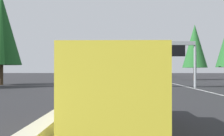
{
  "coord_description": "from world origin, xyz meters",
  "views": [
    {
      "loc": [
        -1.09,
        -1.75,
        2.34
      ],
      "look_at": [
        49.68,
        -0.71,
        2.76
      ],
      "focal_mm": 42.77,
      "sensor_mm": 36.0,
      "label": 1
    }
  ],
  "objects_px": {
    "bus_distant_b": "(144,72)",
    "conifer_right_distant": "(158,63)",
    "box_truck_near_right": "(115,91)",
    "sedan_near_center": "(118,82)",
    "conifer_right_mid": "(195,46)",
    "conifer_right_far": "(164,60)",
    "oncoming_near": "(102,76)",
    "conifer_left_near": "(1,29)",
    "sedan_far_left": "(129,75)",
    "sign_gantry_overhead": "(150,51)",
    "minivan_distant_a": "(137,74)",
    "pickup_far_center": "(158,78)",
    "oncoming_far": "(96,77)",
    "sedan_mid_center": "(141,80)"
  },
  "relations": [
    {
      "from": "sedan_mid_center",
      "to": "bus_distant_b",
      "type": "distance_m",
      "value": 31.28
    },
    {
      "from": "sign_gantry_overhead",
      "to": "minivan_distant_a",
      "type": "height_order",
      "value": "sign_gantry_overhead"
    },
    {
      "from": "bus_distant_b",
      "to": "sedan_near_center",
      "type": "xyz_separation_m",
      "value": [
        -37.31,
        7.19,
        -1.03
      ]
    },
    {
      "from": "box_truck_near_right",
      "to": "sedan_near_center",
      "type": "bearing_deg",
      "value": -0.37
    },
    {
      "from": "conifer_right_far",
      "to": "bus_distant_b",
      "type": "bearing_deg",
      "value": 152.55
    },
    {
      "from": "conifer_left_near",
      "to": "oncoming_far",
      "type": "bearing_deg",
      "value": -40.28
    },
    {
      "from": "conifer_right_far",
      "to": "oncoming_near",
      "type": "bearing_deg",
      "value": 114.23
    },
    {
      "from": "pickup_far_center",
      "to": "box_truck_near_right",
      "type": "bearing_deg",
      "value": 169.35
    },
    {
      "from": "conifer_right_far",
      "to": "conifer_right_distant",
      "type": "distance_m",
      "value": 23.75
    },
    {
      "from": "bus_distant_b",
      "to": "conifer_right_mid",
      "type": "relative_size",
      "value": 0.85
    },
    {
      "from": "bus_distant_b",
      "to": "box_truck_near_right",
      "type": "bearing_deg",
      "value": 173.52
    },
    {
      "from": "bus_distant_b",
      "to": "sedan_mid_center",
      "type": "bearing_deg",
      "value": 173.79
    },
    {
      "from": "minivan_distant_a",
      "to": "conifer_right_far",
      "type": "xyz_separation_m",
      "value": [
        -11.01,
        -8.59,
        4.73
      ]
    },
    {
      "from": "minivan_distant_a",
      "to": "conifer_right_mid",
      "type": "relative_size",
      "value": 0.37
    },
    {
      "from": "sedan_mid_center",
      "to": "conifer_right_mid",
      "type": "height_order",
      "value": "conifer_right_mid"
    },
    {
      "from": "sedan_far_left",
      "to": "sign_gantry_overhead",
      "type": "bearing_deg",
      "value": -179.22
    },
    {
      "from": "bus_distant_b",
      "to": "pickup_far_center",
      "type": "bearing_deg",
      "value": -179.83
    },
    {
      "from": "oncoming_near",
      "to": "conifer_left_near",
      "type": "height_order",
      "value": "conifer_left_near"
    },
    {
      "from": "sedan_near_center",
      "to": "conifer_left_near",
      "type": "relative_size",
      "value": 0.3
    },
    {
      "from": "sign_gantry_overhead",
      "to": "sedan_near_center",
      "type": "xyz_separation_m",
      "value": [
        1.62,
        4.2,
        -4.22
      ]
    },
    {
      "from": "minivan_distant_a",
      "to": "conifer_right_far",
      "type": "bearing_deg",
      "value": -142.03
    },
    {
      "from": "bus_distant_b",
      "to": "conifer_right_distant",
      "type": "distance_m",
      "value": 41.67
    },
    {
      "from": "sign_gantry_overhead",
      "to": "minivan_distant_a",
      "type": "relative_size",
      "value": 2.54
    },
    {
      "from": "sedan_near_center",
      "to": "sedan_far_left",
      "type": "distance_m",
      "value": 47.8
    },
    {
      "from": "minivan_distant_a",
      "to": "oncoming_far",
      "type": "relative_size",
      "value": 0.89
    },
    {
      "from": "pickup_far_center",
      "to": "sedan_far_left",
      "type": "bearing_deg",
      "value": 5.99
    },
    {
      "from": "oncoming_far",
      "to": "conifer_right_distant",
      "type": "distance_m",
      "value": 61.04
    },
    {
      "from": "sedan_far_left",
      "to": "conifer_right_distant",
      "type": "xyz_separation_m",
      "value": [
        29.92,
        -13.69,
        4.78
      ]
    },
    {
      "from": "pickup_far_center",
      "to": "conifer_right_far",
      "type": "distance_m",
      "value": 42.97
    },
    {
      "from": "sedan_near_center",
      "to": "conifer_right_mid",
      "type": "relative_size",
      "value": 0.33
    },
    {
      "from": "box_truck_near_right",
      "to": "conifer_left_near",
      "type": "relative_size",
      "value": 0.59
    },
    {
      "from": "minivan_distant_a",
      "to": "bus_distant_b",
      "type": "relative_size",
      "value": 0.43
    },
    {
      "from": "bus_distant_b",
      "to": "oncoming_far",
      "type": "bearing_deg",
      "value": 143.86
    },
    {
      "from": "pickup_far_center",
      "to": "conifer_right_distant",
      "type": "distance_m",
      "value": 66.46
    },
    {
      "from": "sedan_far_left",
      "to": "oncoming_near",
      "type": "height_order",
      "value": "same"
    },
    {
      "from": "bus_distant_b",
      "to": "oncoming_near",
      "type": "bearing_deg",
      "value": 58.6
    },
    {
      "from": "oncoming_far",
      "to": "conifer_right_mid",
      "type": "xyz_separation_m",
      "value": [
        7.3,
        -23.56,
        7.29
      ]
    },
    {
      "from": "box_truck_near_right",
      "to": "bus_distant_b",
      "type": "xyz_separation_m",
      "value": [
        64.89,
        -7.37,
        0.11
      ]
    },
    {
      "from": "sedan_near_center",
      "to": "sedan_mid_center",
      "type": "bearing_deg",
      "value": -31.46
    },
    {
      "from": "sign_gantry_overhead",
      "to": "sedan_mid_center",
      "type": "bearing_deg",
      "value": 2.87
    },
    {
      "from": "conifer_right_far",
      "to": "conifer_right_distant",
      "type": "bearing_deg",
      "value": -3.42
    },
    {
      "from": "conifer_left_near",
      "to": "sedan_near_center",
      "type": "bearing_deg",
      "value": -104.25
    },
    {
      "from": "oncoming_near",
      "to": "conifer_right_mid",
      "type": "relative_size",
      "value": 0.33
    },
    {
      "from": "conifer_right_mid",
      "to": "conifer_right_far",
      "type": "height_order",
      "value": "conifer_right_mid"
    },
    {
      "from": "sign_gantry_overhead",
      "to": "bus_distant_b",
      "type": "xyz_separation_m",
      "value": [
        38.93,
        -2.99,
        -3.19
      ]
    },
    {
      "from": "oncoming_near",
      "to": "conifer_right_distant",
      "type": "height_order",
      "value": "conifer_right_distant"
    },
    {
      "from": "oncoming_far",
      "to": "conifer_right_far",
      "type": "relative_size",
      "value": 0.6
    },
    {
      "from": "sedan_mid_center",
      "to": "sedan_near_center",
      "type": "height_order",
      "value": "same"
    },
    {
      "from": "sedan_near_center",
      "to": "oncoming_near",
      "type": "height_order",
      "value": "same"
    },
    {
      "from": "oncoming_near",
      "to": "oncoming_far",
      "type": "distance_m",
      "value": 23.77
    }
  ]
}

